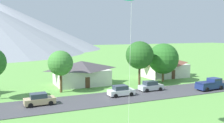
# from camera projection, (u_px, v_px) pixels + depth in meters

# --- Properties ---
(road_strip) EXTENTS (160.00, 7.85, 0.08)m
(road_strip) POSITION_uv_depth(u_px,v_px,m) (88.00, 101.00, 37.90)
(road_strip) COLOR #424247
(road_strip) RESTS_ON ground
(house_leftmost) EXTENTS (10.68, 7.65, 4.64)m
(house_leftmost) POSITION_uv_depth(u_px,v_px,m) (82.00, 72.00, 49.94)
(house_leftmost) COLOR silver
(house_leftmost) RESTS_ON ground
(house_right_center) EXTENTS (10.17, 7.66, 4.65)m
(house_right_center) POSITION_uv_depth(u_px,v_px,m) (164.00, 66.00, 59.17)
(house_right_center) COLOR silver
(house_right_center) RESTS_ON ground
(tree_near_left) EXTENTS (4.24, 4.24, 7.14)m
(tree_near_left) POSITION_uv_depth(u_px,v_px,m) (60.00, 63.00, 42.98)
(tree_near_left) COLOR brown
(tree_near_left) RESTS_ON ground
(tree_center) EXTENTS (5.33, 5.33, 8.52)m
(tree_center) POSITION_uv_depth(u_px,v_px,m) (140.00, 55.00, 48.75)
(tree_center) COLOR #4C3823
(tree_center) RESTS_ON ground
(tree_right_of_center) EXTENTS (6.31, 6.31, 7.97)m
(tree_right_of_center) POSITION_uv_depth(u_px,v_px,m) (163.00, 59.00, 52.74)
(tree_right_of_center) COLOR brown
(tree_right_of_center) RESTS_ON ground
(parked_car_white_west_end) EXTENTS (4.24, 2.15, 1.68)m
(parked_car_white_west_end) POSITION_uv_depth(u_px,v_px,m) (121.00, 91.00, 40.70)
(parked_car_white_west_end) COLOR white
(parked_car_white_west_end) RESTS_ON road_strip
(parked_car_tan_mid_west) EXTENTS (4.25, 2.18, 1.68)m
(parked_car_tan_mid_west) POSITION_uv_depth(u_px,v_px,m) (39.00, 99.00, 35.45)
(parked_car_tan_mid_west) COLOR tan
(parked_car_tan_mid_west) RESTS_ON road_strip
(parked_car_silver_east_end) EXTENTS (4.21, 2.11, 1.68)m
(parked_car_silver_east_end) POSITION_uv_depth(u_px,v_px,m) (151.00, 86.00, 44.41)
(parked_car_silver_east_end) COLOR #B7BCC1
(parked_car_silver_east_end) RESTS_ON road_strip
(pickup_truck_navy_west_side) EXTENTS (5.28, 2.50, 1.99)m
(pickup_truck_navy_west_side) POSITION_uv_depth(u_px,v_px,m) (210.00, 84.00, 45.21)
(pickup_truck_navy_west_side) COLOR navy
(pickup_truck_navy_west_side) RESTS_ON road_strip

